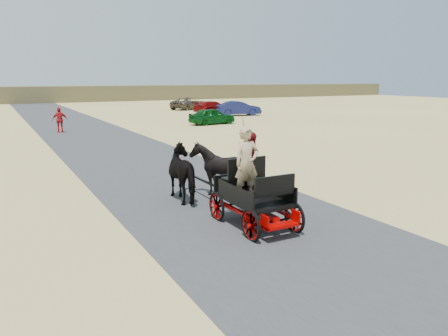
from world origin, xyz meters
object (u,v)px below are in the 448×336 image
horse_left (186,173)px  horse_right (218,169)px  car_a (212,116)px  car_d (189,103)px  car_c (213,107)px  pedestrian (60,120)px  carriage (254,212)px  car_b (239,108)px

horse_left → horse_right: bearing=-180.0°
car_a → car_d: size_ratio=0.76×
car_c → pedestrian: bearing=115.7°
carriage → car_c: (15.22, 32.28, 0.28)m
pedestrian → car_c: size_ratio=0.39×
horse_right → car_a: (9.58, 19.47, -0.20)m
pedestrian → car_d: size_ratio=0.34×
car_d → horse_left: bearing=125.6°
car_d → pedestrian: bearing=103.8°
carriage → car_a: (10.13, 22.47, 0.29)m
horse_right → car_d: 38.87m
carriage → horse_left: bearing=100.4°
carriage → pedestrian: size_ratio=1.39×
carriage → car_d: car_d is taller
horse_right → car_b: bearing=-121.4°
horse_left → car_c: bearing=-118.3°
car_a → car_b: (6.04, 6.14, 0.06)m
carriage → car_c: car_c is taller
horse_left → car_c: size_ratio=0.46×
horse_right → car_d: horse_right is taller
car_b → car_c: (-0.95, 3.67, -0.07)m
horse_left → pedestrian: bearing=-87.4°
carriage → horse_left: 3.09m
horse_right → car_b: horse_right is taller
carriage → car_b: (16.17, 28.61, 0.35)m
carriage → horse_right: bearing=79.6°
car_a → car_c: car_a is taller
horse_right → car_a: size_ratio=0.44×
horse_left → car_b: horse_left is taller
car_a → car_b: size_ratio=0.89×
carriage → car_b: car_b is taller
carriage → horse_left: (-0.55, 3.00, 0.49)m
carriage → car_a: car_a is taller
pedestrian → car_d: pedestrian is taller
pedestrian → car_b: 18.64m
car_d → car_b: bearing=154.0°
pedestrian → car_a: size_ratio=0.45×
car_b → car_d: size_ratio=0.86×
horse_right → car_c: 32.75m
pedestrian → car_b: (17.61, 6.11, -0.15)m
horse_right → pedestrian: bearing=-84.2°
carriage → car_a: bearing=65.7°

